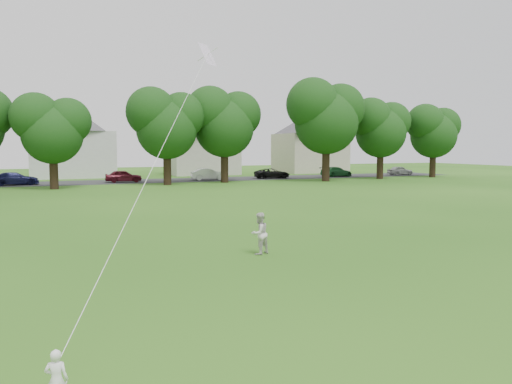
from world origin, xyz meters
name	(u,v)px	position (x,y,z in m)	size (l,w,h in m)	color
ground	(193,301)	(0.00, 0.00, 0.00)	(160.00, 160.00, 0.00)	#214F12
street	(79,183)	(0.00, 42.00, 0.01)	(90.00, 7.00, 0.01)	#2D2D30
toddler	(56,380)	(-3.02, -3.98, 0.43)	(0.31, 0.21, 0.86)	white
older_boy	(259,233)	(3.46, 4.08, 0.70)	(0.68, 0.53, 1.40)	beige
kite	(168,136)	(-0.10, 1.82, 3.86)	(3.41, 6.27, 14.51)	white
tree_row	(147,118)	(5.71, 35.32, 6.26)	(82.81, 8.69, 10.96)	black
parked_cars	(118,176)	(3.74, 41.00, 0.61)	(72.69, 2.40, 1.27)	black
house_row	(89,135)	(1.96, 52.00, 4.99)	(76.48, 13.51, 10.24)	beige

